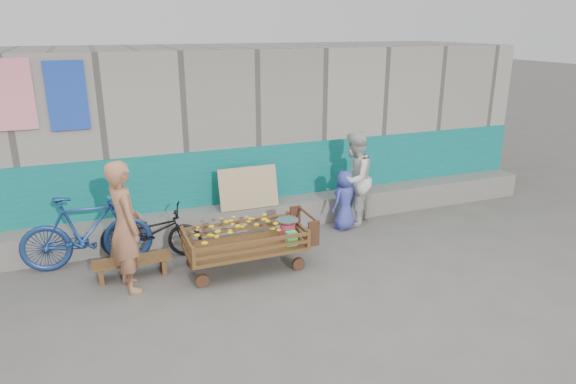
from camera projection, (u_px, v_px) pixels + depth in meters
name	position (u px, v px, depth m)	size (l,w,h in m)	color
ground	(279.00, 296.00, 6.70)	(80.00, 80.00, 0.00)	#56544E
building_wall	(204.00, 130.00, 9.82)	(12.00, 3.50, 3.00)	gray
banana_cart	(243.00, 235.00, 7.28)	(1.85, 0.84, 0.79)	#522E1A
bench	(132.00, 264.00, 7.18)	(1.05, 0.32, 0.26)	#522E1A
vendor_man	(125.00, 227.00, 6.65)	(0.65, 0.42, 1.77)	#A66B49
woman	(354.00, 179.00, 8.90)	(0.81, 0.63, 1.66)	silver
child	(345.00, 200.00, 8.78)	(0.51, 0.33, 1.04)	#3B43A3
bicycle_dark	(151.00, 232.00, 7.75)	(0.53, 1.52, 0.80)	black
bicycle_blue	(87.00, 231.00, 7.37)	(0.52, 1.83, 1.10)	navy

